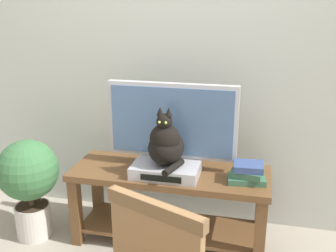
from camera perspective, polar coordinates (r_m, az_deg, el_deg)
The scene contains 7 objects.
back_wall at distance 2.94m, azimuth 1.17°, elevation 12.78°, with size 7.00×0.12×2.80m, color #B7BCB2.
tv_stand at distance 2.81m, azimuth 0.24°, elevation -9.61°, with size 1.34×0.48×0.54m.
tv at distance 2.68m, azimuth 0.56°, elevation 0.26°, with size 0.88×0.20×0.59m.
media_box at distance 2.66m, azimuth -0.26°, elevation -6.18°, with size 0.44×0.30×0.08m.
cat at distance 2.57m, azimuth -0.31°, elevation -2.57°, with size 0.24×0.35×0.40m.
book_stack at distance 2.60m, azimuth 11.23°, elevation -6.60°, with size 0.25×0.18×0.13m.
potted_plant at distance 2.98m, azimuth -19.24°, elevation -7.14°, with size 0.43×0.43×0.73m.
Camera 1 is at (0.61, -1.90, 1.67)m, focal length 42.74 mm.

